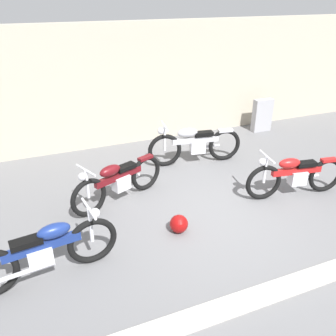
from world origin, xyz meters
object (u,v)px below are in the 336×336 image
at_px(stone_marker, 262,115).
at_px(motorcycle_maroon, 118,181).
at_px(motorcycle_red, 295,175).
at_px(motorcycle_blue, 45,251).
at_px(motorcycle_silver, 194,144).
at_px(helmet, 179,224).

relative_size(stone_marker, motorcycle_maroon, 0.47).
height_order(motorcycle_red, motorcycle_blue, motorcycle_blue).
distance_m(stone_marker, motorcycle_maroon, 5.02).
bearing_deg(stone_marker, motorcycle_silver, -156.15).
bearing_deg(stone_marker, helmet, -139.67).
distance_m(motorcycle_red, motorcycle_blue, 4.48).
xyz_separation_m(helmet, motorcycle_blue, (-2.02, -0.26, 0.29)).
bearing_deg(stone_marker, motorcycle_maroon, -155.39).
distance_m(stone_marker, motorcycle_blue, 6.95).
relative_size(motorcycle_blue, motorcycle_silver, 0.96).
bearing_deg(stone_marker, motorcycle_red, -115.79).
bearing_deg(motorcycle_red, motorcycle_silver, -51.32).
xyz_separation_m(stone_marker, motorcycle_blue, (-5.95, -3.60, -0.00)).
bearing_deg(motorcycle_blue, motorcycle_silver, 28.76).
bearing_deg(motorcycle_blue, helmet, -0.02).
relative_size(motorcycle_maroon, motorcycle_red, 0.95).
height_order(stone_marker, motorcycle_red, same).
xyz_separation_m(stone_marker, motorcycle_silver, (-2.60, -1.15, 0.02)).
bearing_deg(motorcycle_red, helmet, 14.87).
xyz_separation_m(motorcycle_maroon, motorcycle_red, (3.07, -1.01, -0.00)).
xyz_separation_m(motorcycle_maroon, motorcycle_blue, (-1.38, -1.50, 0.01)).
bearing_deg(helmet, motorcycle_blue, -172.65).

